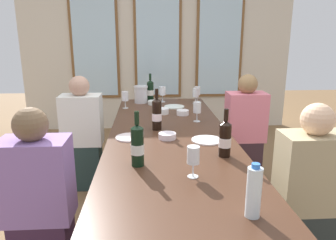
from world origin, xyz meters
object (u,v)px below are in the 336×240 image
at_px(wine_bottle_0, 150,91).
at_px(wine_glass_5, 193,156).
at_px(seated_person_3, 308,197).
at_px(tasting_bowl_0, 154,103).
at_px(wine_glass_0, 197,91).
at_px(wine_glass_1, 197,108).
at_px(wine_bottle_2, 225,139).
at_px(dining_table, 170,142).
at_px(wine_bottle_3, 137,145).
at_px(seated_person_0, 83,136).
at_px(tasting_bowl_2, 183,112).
at_px(wine_glass_2, 163,92).
at_px(white_plate_0, 174,107).
at_px(white_plate_2, 130,137).
at_px(seated_person_2, 40,206).
at_px(metal_pitcher, 141,94).
at_px(tasting_bowl_3, 167,136).
at_px(wine_glass_4, 196,93).
at_px(water_bottle, 254,192).
at_px(white_plate_1, 207,140).
at_px(tasting_bowl_1, 162,111).
at_px(wine_glass_3, 125,97).
at_px(seated_person_1, 245,133).
at_px(wine_bottle_1, 157,114).

xyz_separation_m(wine_bottle_0, wine_glass_5, (0.21, -2.04, 0.00)).
bearing_deg(seated_person_3, tasting_bowl_0, 117.48).
height_order(wine_bottle_0, wine_glass_0, wine_bottle_0).
relative_size(wine_glass_1, wine_glass_5, 1.00).
bearing_deg(wine_bottle_2, dining_table, 123.07).
distance_m(wine_bottle_3, tasting_bowl_0, 1.68).
height_order(wine_bottle_2, seated_person_0, seated_person_0).
xyz_separation_m(tasting_bowl_2, seated_person_0, (-0.96, 0.06, -0.24)).
height_order(wine_glass_2, wine_glass_5, same).
relative_size(white_plate_0, white_plate_2, 1.01).
xyz_separation_m(tasting_bowl_2, seated_person_2, (-0.96, -1.25, -0.24)).
bearing_deg(tasting_bowl_0, metal_pitcher, 146.94).
relative_size(wine_bottle_0, tasting_bowl_3, 2.41).
height_order(tasting_bowl_3, wine_glass_4, wine_glass_4).
bearing_deg(seated_person_2, metal_pitcher, 72.96).
height_order(dining_table, wine_bottle_3, wine_bottle_3).
distance_m(metal_pitcher, wine_glass_2, 0.24).
height_order(wine_bottle_0, wine_bottle_2, wine_bottle_0).
bearing_deg(seated_person_2, water_bottle, -26.03).
relative_size(white_plate_1, tasting_bowl_3, 1.72).
relative_size(metal_pitcher, seated_person_3, 0.17).
bearing_deg(tasting_bowl_0, tasting_bowl_3, -86.63).
bearing_deg(metal_pitcher, wine_glass_5, -80.86).
relative_size(wine_glass_0, wine_glass_5, 1.00).
bearing_deg(wine_bottle_2, wine_bottle_3, -168.28).
bearing_deg(metal_pitcher, wine_bottle_2, -71.51).
xyz_separation_m(wine_bottle_0, seated_person_0, (-0.66, -0.61, -0.33)).
xyz_separation_m(tasting_bowl_2, wine_glass_1, (0.10, -0.25, 0.10)).
height_order(white_plate_1, water_bottle, water_bottle).
relative_size(white_plate_1, wine_bottle_2, 0.73).
distance_m(tasting_bowl_1, seated_person_3, 1.56).
height_order(water_bottle, wine_glass_5, water_bottle).
xyz_separation_m(white_plate_1, tasting_bowl_3, (-0.28, 0.07, 0.02)).
bearing_deg(white_plate_0, wine_glass_1, -75.31).
xyz_separation_m(white_plate_1, white_plate_2, (-0.56, 0.10, 0.00)).
height_order(dining_table, white_plate_1, white_plate_1).
xyz_separation_m(wine_bottle_3, wine_glass_5, (0.30, -0.18, -0.00)).
distance_m(wine_bottle_3, tasting_bowl_1, 1.27).
distance_m(dining_table, wine_glass_3, 1.01).
bearing_deg(tasting_bowl_0, water_bottle, -80.75).
xyz_separation_m(white_plate_2, metal_pitcher, (0.06, 1.25, 0.09)).
height_order(wine_glass_3, wine_glass_4, same).
height_order(wine_glass_1, seated_person_1, seated_person_1).
height_order(white_plate_1, tasting_bowl_3, tasting_bowl_3).
bearing_deg(white_plate_1, wine_glass_3, 120.96).
bearing_deg(tasting_bowl_2, wine_glass_0, 69.03).
bearing_deg(seated_person_3, water_bottle, -135.21).
distance_m(wine_glass_0, wine_glass_2, 0.39).
height_order(wine_glass_4, seated_person_1, seated_person_1).
xyz_separation_m(white_plate_1, wine_bottle_1, (-0.35, 0.31, 0.12)).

